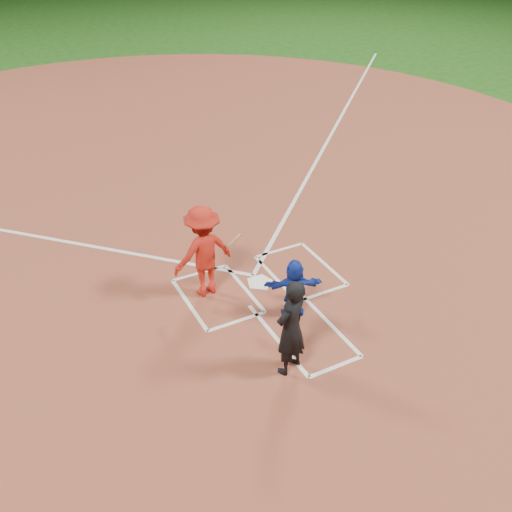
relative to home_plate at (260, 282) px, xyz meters
name	(u,v)px	position (x,y,z in m)	size (l,w,h in m)	color
ground	(260,283)	(0.00, 0.00, -0.02)	(120.00, 120.00, 0.00)	#184812
home_plate_dirt	(162,175)	(0.00, 6.00, -0.01)	(28.00, 28.00, 0.01)	brown
home_plate	(260,282)	(0.00, 0.00, 0.00)	(0.60, 0.60, 0.02)	white
catcher	(294,288)	(0.09, -1.19, 0.60)	(1.12, 0.36, 1.21)	#1530AA
umpire	(291,328)	(-0.73, -2.46, 0.90)	(0.66, 0.43, 1.81)	black
chalk_markings	(171,184)	(0.00, 5.29, -0.01)	(28.35, 17.32, 0.01)	white
batter_at_plate	(203,252)	(-1.13, 0.24, 0.96)	(1.57, 0.90, 1.94)	red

